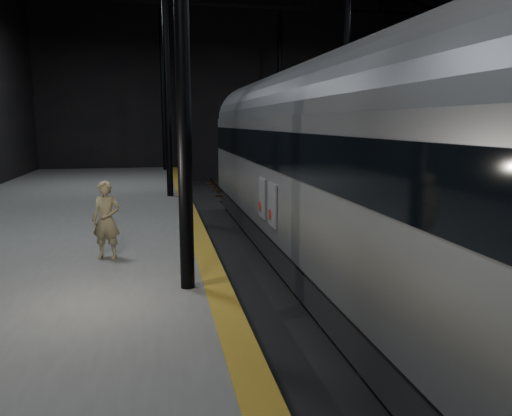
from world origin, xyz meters
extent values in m
plane|color=black|center=(0.00, 0.00, 0.00)|extent=(44.00, 44.00, 0.00)
cube|color=#555552|center=(-7.50, 0.00, 0.50)|extent=(9.00, 43.80, 1.00)
cube|color=brown|center=(-3.25, 0.00, 1.00)|extent=(0.50, 43.80, 0.01)
cube|color=#3F3328|center=(-0.72, 0.00, 0.17)|extent=(0.08, 43.00, 0.14)
cube|color=#3F3328|center=(0.72, 0.00, 0.17)|extent=(0.08, 43.00, 0.14)
cube|color=black|center=(0.00, 0.00, 0.06)|extent=(2.40, 42.00, 0.12)
cylinder|color=black|center=(-3.80, -4.00, 6.00)|extent=(0.26, 0.26, 10.00)
cylinder|color=black|center=(-3.80, 8.00, 6.00)|extent=(0.26, 0.26, 10.00)
cylinder|color=black|center=(3.80, 8.00, 6.00)|extent=(0.26, 0.26, 10.00)
cylinder|color=black|center=(-3.80, 20.00, 6.00)|extent=(0.26, 0.26, 10.00)
cylinder|color=black|center=(3.80, 20.00, 6.00)|extent=(0.26, 0.26, 10.00)
cube|color=black|center=(0.00, 14.00, 10.00)|extent=(23.60, 0.15, 0.18)
cube|color=gray|center=(0.00, -0.13, 2.63)|extent=(3.00, 20.66, 3.10)
cube|color=black|center=(0.00, -0.13, 0.69)|extent=(2.74, 20.25, 0.88)
cube|color=black|center=(0.00, -0.13, 3.36)|extent=(3.06, 20.35, 0.93)
cylinder|color=slate|center=(0.00, -0.13, 4.18)|extent=(2.94, 20.45, 2.94)
cube|color=black|center=(0.00, -7.36, 0.31)|extent=(1.86, 2.27, 0.36)
cube|color=black|center=(0.00, 7.10, 0.31)|extent=(1.86, 2.27, 0.36)
cube|color=silver|center=(-1.53, -1.16, 2.01)|extent=(0.04, 0.77, 1.08)
cube|color=silver|center=(-1.53, 0.08, 2.01)|extent=(0.04, 0.77, 1.08)
cylinder|color=red|center=(-1.55, -0.98, 1.76)|extent=(0.03, 0.27, 0.27)
cylinder|color=red|center=(-1.55, 0.26, 1.76)|extent=(0.03, 0.27, 0.27)
imported|color=#928359|center=(-5.45, -1.61, 1.88)|extent=(0.74, 0.60, 1.76)
camera|label=1|loc=(-4.28, -12.98, 4.03)|focal=35.00mm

